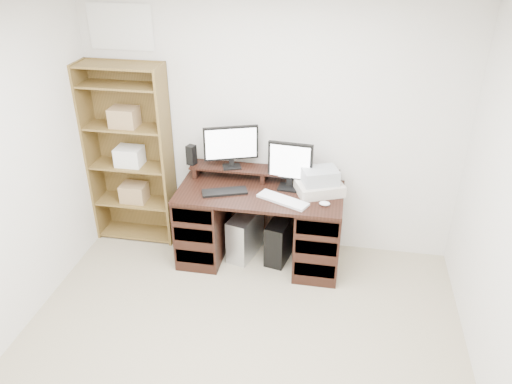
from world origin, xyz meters
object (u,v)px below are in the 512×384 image
(tower_silver, at_px, (245,235))
(desk, at_px, (260,224))
(tower_black, at_px, (280,239))
(bookshelf, at_px, (130,153))
(monitor_small, at_px, (290,164))
(monitor_wide, at_px, (231,145))
(printer, at_px, (319,188))

(tower_silver, bearing_deg, desk, -2.22)
(tower_black, bearing_deg, bookshelf, -174.34)
(tower_silver, bearing_deg, monitor_small, 23.12)
(monitor_wide, relative_size, bookshelf, 0.27)
(tower_silver, relative_size, tower_black, 0.98)
(desk, height_order, tower_silver, desk)
(desk, relative_size, printer, 3.75)
(monitor_small, bearing_deg, tower_silver, -166.60)
(desk, xyz_separation_m, printer, (0.53, 0.06, 0.41))
(tower_silver, distance_m, tower_black, 0.34)
(monitor_wide, bearing_deg, tower_silver, -64.53)
(monitor_small, distance_m, tower_black, 0.78)
(printer, bearing_deg, tower_silver, 157.86)
(desk, height_order, tower_black, desk)
(bookshelf, bearing_deg, monitor_small, -3.85)
(printer, relative_size, tower_black, 0.89)
(monitor_wide, distance_m, bookshelf, 1.02)
(tower_black, height_order, bookshelf, bookshelf)
(printer, height_order, bookshelf, bookshelf)
(desk, height_order, printer, printer)
(printer, bearing_deg, bookshelf, 152.02)
(monitor_small, xyz_separation_m, tower_black, (-0.06, -0.05, -0.78))
(bookshelf, bearing_deg, printer, -4.71)
(desk, distance_m, monitor_small, 0.66)
(monitor_wide, height_order, printer, monitor_wide)
(monitor_small, xyz_separation_m, tower_silver, (-0.41, -0.06, -0.77))
(bookshelf, bearing_deg, tower_silver, -8.09)
(monitor_small, height_order, tower_silver, monitor_small)
(monitor_wide, xyz_separation_m, monitor_small, (0.56, -0.09, -0.10))
(monitor_small, xyz_separation_m, bookshelf, (-1.57, 0.11, -0.07))
(monitor_small, bearing_deg, tower_black, -134.37)
(printer, bearing_deg, tower_black, 158.05)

